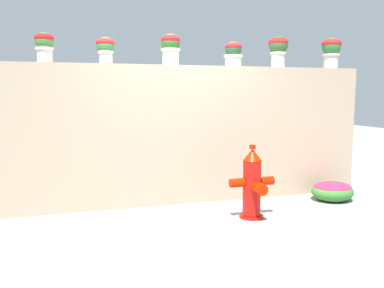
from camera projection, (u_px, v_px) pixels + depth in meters
name	position (u px, v px, depth m)	size (l,w,h in m)	color
ground_plane	(192.00, 221.00, 4.91)	(24.00, 24.00, 0.00)	#989695
stone_wall	(173.00, 135.00, 5.68)	(5.77, 0.40, 1.92)	tan
potted_plant_1	(44.00, 44.00, 5.05)	(0.24, 0.24, 0.38)	silver
potted_plant_2	(106.00, 48.00, 5.24)	(0.25, 0.25, 0.35)	silver
potted_plant_3	(171.00, 47.00, 5.49)	(0.27, 0.27, 0.43)	silver
potted_plant_4	(233.00, 53.00, 5.77)	(0.27, 0.27, 0.36)	silver
potted_plant_5	(278.00, 48.00, 6.01)	(0.29, 0.29, 0.47)	silver
potted_plant_6	(331.00, 50.00, 6.29)	(0.30, 0.30, 0.49)	beige
fire_hydrant	(252.00, 185.00, 4.97)	(0.58, 0.46, 0.92)	red
flower_bush_left	(332.00, 190.00, 5.83)	(0.61, 0.55, 0.28)	#387E31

